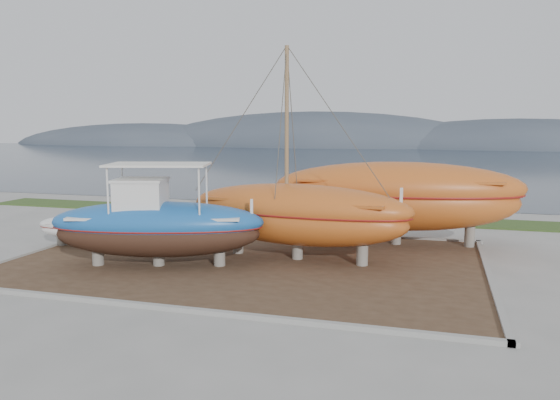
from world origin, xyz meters
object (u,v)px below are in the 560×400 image
(blue_caique, at_px, (157,215))
(orange_bare_hull, at_px, (397,204))
(white_dinghy, at_px, (90,230))
(orange_sailboat, at_px, (298,155))

(blue_caique, xyz_separation_m, orange_bare_hull, (8.46, 6.41, -0.15))
(blue_caique, bearing_deg, white_dinghy, 137.87)
(white_dinghy, relative_size, orange_bare_hull, 0.40)
(white_dinghy, relative_size, orange_sailboat, 0.48)
(orange_sailboat, bearing_deg, orange_bare_hull, 53.58)
(blue_caique, bearing_deg, orange_sailboat, 12.00)
(orange_sailboat, height_order, orange_bare_hull, orange_sailboat)
(blue_caique, relative_size, orange_sailboat, 0.88)
(blue_caique, height_order, orange_bare_hull, blue_caique)
(white_dinghy, height_order, orange_bare_hull, orange_bare_hull)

